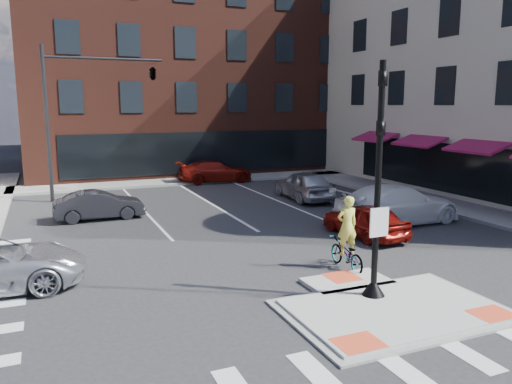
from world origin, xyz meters
name	(u,v)px	position (x,y,z in m)	size (l,w,h in m)	color
ground	(382,305)	(0.00, 0.00, 0.00)	(120.00, 120.00, 0.00)	#28282B
refuge_island	(389,307)	(0.00, -0.26, 0.05)	(5.40, 4.65, 0.13)	gray
sidewalk_e	(434,201)	(10.80, 10.00, 0.07)	(3.00, 24.00, 0.15)	gray
sidewalk_n	(218,179)	(3.00, 22.00, 0.07)	(26.00, 3.00, 0.15)	gray
building_n	(179,71)	(3.00, 31.99, 7.80)	(24.40, 18.40, 15.50)	#4E2118
building_far_left	(77,105)	(-4.00, 52.00, 5.00)	(10.00, 12.00, 10.00)	slate
building_far_right	(182,97)	(9.00, 54.00, 6.00)	(12.00, 12.00, 12.00)	brown
signal_pole	(377,211)	(0.00, 0.40, 2.36)	(0.60, 0.60, 5.98)	black
mast_arm_signal	(126,82)	(-3.47, 18.00, 6.21)	(6.10, 2.24, 8.00)	black
red_sedan	(365,220)	(3.50, 5.79, 0.66)	(1.55, 3.85, 1.31)	maroon
white_pickup	(397,204)	(6.00, 7.00, 0.84)	(2.35, 5.79, 1.68)	white
bg_car_dark	(99,205)	(-5.64, 12.84, 0.64)	(1.35, 3.89, 1.28)	#29282D
bg_car_silver	(304,185)	(5.00, 13.45, 0.79)	(1.86, 4.63, 1.58)	#B3B4BA
bg_car_red	(215,172)	(2.47, 21.01, 0.71)	(1.98, 4.87, 1.41)	maroon
cyclist	(346,244)	(0.72, 2.80, 0.77)	(0.71, 1.86, 2.30)	#3F3F44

